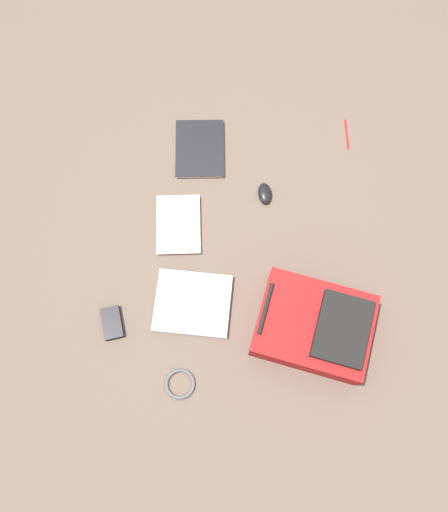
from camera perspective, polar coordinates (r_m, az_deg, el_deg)
The scene contains 9 objects.
ground_plane at distance 2.26m, azimuth 0.47°, elevation 0.51°, with size 4.10×4.10×0.00m, color brown.
backpack at distance 2.13m, azimuth 9.61°, elevation -7.33°, with size 0.51×0.46×0.18m.
laptop at distance 2.19m, azimuth -3.31°, elevation -4.99°, with size 0.34×0.30×0.03m.
book_blue at distance 2.29m, azimuth -4.81°, elevation 3.29°, with size 0.19×0.27×0.02m.
book_manual at distance 2.43m, azimuth -2.57°, elevation 11.21°, with size 0.22×0.29×0.02m.
computer_mouse at distance 2.34m, azimuth 4.32°, elevation 6.59°, with size 0.06×0.10×0.03m, color black.
cable_coil at distance 2.16m, azimuth -4.66°, elevation -13.29°, with size 0.12×0.12×0.01m, color #4C4C51.
power_brick at distance 2.22m, azimuth -11.71°, elevation -6.93°, with size 0.08×0.13×0.03m, color black.
pen_black at distance 2.53m, azimuth 12.83°, elevation 12.43°, with size 0.01×0.01×0.15m, color red.
Camera 1 is at (-0.05, -0.67, 2.16)m, focal length 37.95 mm.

